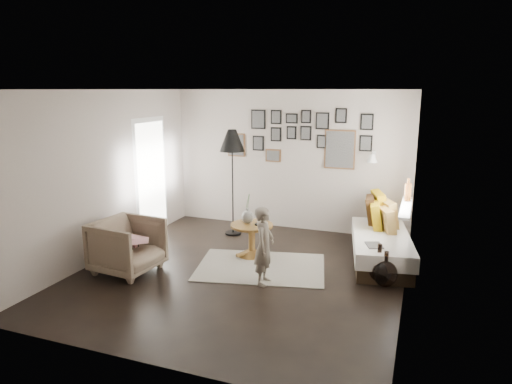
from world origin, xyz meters
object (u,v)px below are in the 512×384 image
(demijohn_large, at_px, (379,267))
(child, at_px, (264,246))
(armchair, at_px, (128,246))
(daybed, at_px, (382,241))
(vase, at_px, (247,214))
(demijohn_small, at_px, (385,273))
(pedestal_table, at_px, (252,241))
(magazine_basket, at_px, (130,253))
(floor_lamp, at_px, (232,144))

(demijohn_large, bearing_deg, child, -157.91)
(armchair, relative_size, child, 0.80)
(armchair, bearing_deg, daybed, -57.13)
(vase, distance_m, demijohn_large, 2.16)
(armchair, distance_m, demijohn_small, 3.64)
(pedestal_table, xyz_separation_m, magazine_basket, (-1.57, -1.03, -0.03))
(daybed, bearing_deg, demijohn_large, -97.09)
(floor_lamp, relative_size, child, 1.77)
(demijohn_large, bearing_deg, demijohn_small, -50.14)
(demijohn_large, distance_m, child, 1.61)
(vase, bearing_deg, daybed, 14.62)
(vase, height_order, armchair, vase)
(demijohn_large, bearing_deg, vase, 170.17)
(pedestal_table, bearing_deg, floor_lamp, 127.68)
(armchair, relative_size, magazine_basket, 2.01)
(daybed, relative_size, demijohn_small, 4.10)
(demijohn_large, bearing_deg, floor_lamp, 154.83)
(demijohn_small, distance_m, child, 1.67)
(pedestal_table, distance_m, armchair, 1.91)
(vase, xyz_separation_m, daybed, (2.03, 0.53, -0.38))
(magazine_basket, distance_m, demijohn_small, 3.71)
(floor_lamp, relative_size, magazine_basket, 4.48)
(pedestal_table, relative_size, child, 0.62)
(pedestal_table, height_order, magazine_basket, pedestal_table)
(magazine_basket, distance_m, demijohn_large, 3.63)
(demijohn_large, bearing_deg, armchair, -165.64)
(demijohn_large, xyz_separation_m, child, (-1.46, -0.59, 0.33))
(armchair, distance_m, demijohn_large, 3.57)
(magazine_basket, xyz_separation_m, child, (2.11, 0.10, 0.33))
(daybed, xyz_separation_m, child, (-1.41, -1.48, 0.24))
(floor_lamp, distance_m, child, 2.51)
(pedestal_table, relative_size, armchair, 0.78)
(demijohn_large, relative_size, child, 0.51)
(child, bearing_deg, vase, 30.74)
(floor_lamp, bearing_deg, child, -56.04)
(vase, height_order, child, child)
(daybed, xyz_separation_m, demijohn_large, (0.05, -0.89, -0.08))
(pedestal_table, distance_m, magazine_basket, 1.88)
(vase, relative_size, floor_lamp, 0.25)
(vase, xyz_separation_m, demijohn_large, (2.07, -0.36, -0.46))
(vase, bearing_deg, demijohn_large, -9.83)
(daybed, xyz_separation_m, armchair, (-3.40, -1.77, 0.10))
(child, bearing_deg, armchair, 96.21)
(demijohn_small, bearing_deg, pedestal_table, 167.63)
(vase, distance_m, floor_lamp, 1.49)
(magazine_basket, bearing_deg, daybed, 24.18)
(floor_lamp, bearing_deg, vase, -54.93)
(vase, height_order, floor_lamp, floor_lamp)
(armchair, distance_m, floor_lamp, 2.61)
(vase, distance_m, armchair, 1.88)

